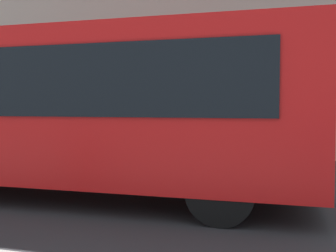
{
  "coord_description": "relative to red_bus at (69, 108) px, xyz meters",
  "views": [
    {
      "loc": [
        -0.26,
        7.22,
        1.73
      ],
      "look_at": [
        1.75,
        0.28,
        1.36
      ],
      "focal_mm": 43.86,
      "sensor_mm": 36.0,
      "label": 1
    }
  ],
  "objects": [
    {
      "name": "ground_plane",
      "position": [
        -3.65,
        -0.36,
        -1.68
      ],
      "size": [
        60.0,
        60.0,
        0.0
      ],
      "primitive_type": "plane",
      "color": "#2B2B2D"
    },
    {
      "name": "red_bus",
      "position": [
        0.0,
        0.0,
        0.0
      ],
      "size": [
        9.05,
        2.54,
        3.08
      ],
      "color": "red",
      "rests_on": "ground_plane"
    }
  ]
}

